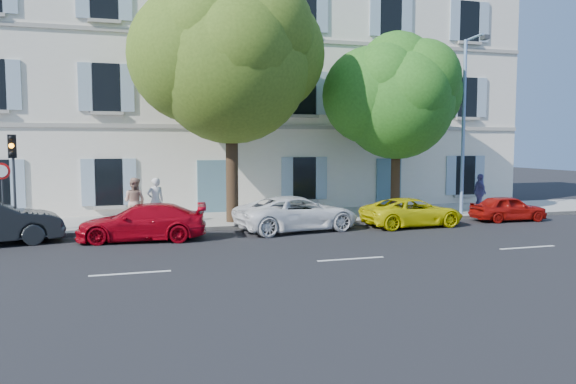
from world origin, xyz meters
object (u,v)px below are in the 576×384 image
object	(u,v)px
car_yellow_supercar	(412,212)
pedestrian_b	(135,202)
street_lamp	(466,116)
traffic_light	(13,162)
car_white_coupe	(297,213)
car_red_hatchback	(508,208)
tree_right	(397,102)
car_red_coupe	(142,222)
pedestrian_c	(480,193)
tree_left	(231,65)
road_sign	(2,183)
pedestrian_a	(156,201)

from	to	relation	value
car_yellow_supercar	pedestrian_b	size ratio (longest dim) A/B	2.22
car_yellow_supercar	street_lamp	size ratio (longest dim) A/B	0.53
car_yellow_supercar	traffic_light	size ratio (longest dim) A/B	1.19
car_white_coupe	car_red_hatchback	xyz separation A→B (m)	(9.27, -0.10, -0.11)
tree_right	pedestrian_b	bearing A→B (deg)	-178.99
car_red_coupe	pedestrian_b	distance (m)	2.55
car_white_coupe	car_yellow_supercar	size ratio (longest dim) A/B	1.16
pedestrian_c	tree_right	bearing A→B (deg)	97.32
car_white_coupe	car_red_coupe	bearing A→B (deg)	85.83
traffic_light	pedestrian_c	world-z (taller)	traffic_light
tree_left	road_sign	distance (m)	9.24
tree_right	pedestrian_c	xyz separation A→B (m)	(4.24, -0.12, -4.00)
car_yellow_supercar	tree_left	xyz separation A→B (m)	(-6.71, 2.34, 5.73)
street_lamp	pedestrian_c	world-z (taller)	street_lamp
car_red_hatchback	tree_left	bearing A→B (deg)	82.52
car_yellow_supercar	tree_left	distance (m)	9.13
street_lamp	pedestrian_a	xyz separation A→B (m)	(-13.11, 0.92, -3.41)
traffic_light	road_sign	xyz separation A→B (m)	(-0.38, 0.04, -0.70)
road_sign	pedestrian_b	world-z (taller)	road_sign
pedestrian_a	pedestrian_b	size ratio (longest dim) A/B	0.98
road_sign	street_lamp	bearing A→B (deg)	0.17
street_lamp	pedestrian_a	bearing A→B (deg)	175.99
car_red_coupe	car_red_hatchback	bearing A→B (deg)	98.95
pedestrian_b	traffic_light	bearing A→B (deg)	46.51
car_yellow_supercar	car_red_hatchback	world-z (taller)	car_yellow_supercar
car_red_coupe	pedestrian_c	xyz separation A→B (m)	(15.09, 2.58, 0.39)
car_yellow_supercar	traffic_light	bearing A→B (deg)	80.81
car_red_hatchback	pedestrian_a	bearing A→B (deg)	83.74
street_lamp	tree_right	bearing A→B (deg)	163.86
car_red_coupe	road_sign	distance (m)	5.04
car_yellow_supercar	tree_right	distance (m)	5.14
car_red_coupe	pedestrian_a	distance (m)	2.88
road_sign	traffic_light	bearing A→B (deg)	-6.65
car_white_coupe	road_sign	xyz separation A→B (m)	(-10.16, 1.32, 1.26)
car_red_hatchback	pedestrian_c	world-z (taller)	pedestrian_c
car_red_coupe	pedestrian_c	size ratio (longest dim) A/B	2.48
tree_right	traffic_light	xyz separation A→B (m)	(-15.00, -0.94, -2.40)
pedestrian_a	road_sign	bearing A→B (deg)	-0.72
car_red_hatchback	street_lamp	xyz separation A→B (m)	(-1.16, 1.48, 3.91)
car_white_coupe	pedestrian_b	size ratio (longest dim) A/B	2.57
traffic_light	pedestrian_c	bearing A→B (deg)	2.42
car_white_coupe	traffic_light	world-z (taller)	traffic_light
traffic_light	pedestrian_b	distance (m)	4.35
tree_left	road_sign	xyz separation A→B (m)	(-8.11, -0.73, -4.38)
pedestrian_b	car_white_coupe	bearing A→B (deg)	-163.25
pedestrian_b	road_sign	bearing A→B (deg)	45.06
car_yellow_supercar	road_sign	world-z (taller)	road_sign
traffic_light	street_lamp	distance (m)	17.98
traffic_light	pedestrian_a	xyz separation A→B (m)	(4.78, 1.02, -1.57)
car_red_hatchback	pedestrian_a	size ratio (longest dim) A/B	1.77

